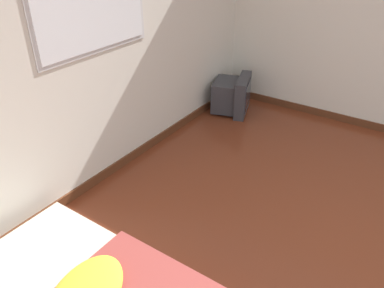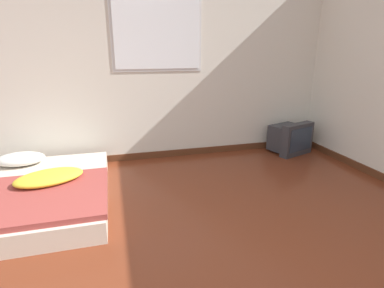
% 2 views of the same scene
% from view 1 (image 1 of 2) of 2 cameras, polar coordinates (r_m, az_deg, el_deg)
% --- Properties ---
extents(wall_back, '(7.98, 0.08, 2.60)m').
position_cam_1_polar(wall_back, '(2.98, -20.85, 12.94)').
color(wall_back, silver).
rests_on(wall_back, ground_plane).
extents(crt_tv, '(0.62, 0.57, 0.46)m').
position_cam_1_polar(crt_tv, '(4.80, 6.22, 7.46)').
color(crt_tv, '#333338').
rests_on(crt_tv, ground_plane).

